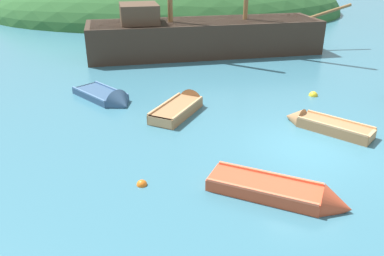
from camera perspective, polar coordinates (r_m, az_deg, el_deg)
The scene contains 9 objects.
ground_plane at distance 13.71m, azimuth 16.43°, elevation -2.74°, with size 120.00×120.00×0.00m, color teal.
shore_hill at distance 43.45m, azimuth -3.87°, elevation 16.63°, with size 36.52×24.85×10.67m, color #2D602D.
sailing_ship at distance 25.17m, azimuth 1.55°, elevation 12.63°, with size 17.13×6.26×13.67m.
rowboat_far at distance 10.87m, azimuth 13.66°, elevation -9.47°, with size 3.87×2.53×1.02m.
rowboat_center at distance 16.09m, azimuth -1.45°, elevation 3.02°, with size 2.48×3.50×1.07m.
rowboat_outer_right at distance 17.56m, azimuth -12.13°, elevation 4.16°, with size 3.19×3.25×1.20m.
rowboat_near_dock at distance 15.21m, azimuth 18.62°, elevation 0.29°, with size 3.03×2.82×0.87m.
buoy_yellow at distance 18.65m, azimuth 17.29°, elevation 4.53°, with size 0.41×0.41×0.41m, color yellow.
buoy_orange at distance 11.26m, azimuth -7.34°, elevation -8.25°, with size 0.30×0.30×0.30m, color orange.
Camera 1 is at (-4.11, -11.57, 6.09)m, focal length 36.48 mm.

